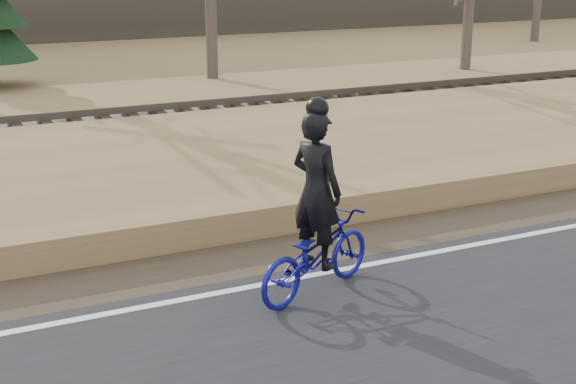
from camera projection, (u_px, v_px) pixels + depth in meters
name	position (u px, v px, depth m)	size (l,w,h in m)	color
ground	(359.00, 278.00, 10.11)	(120.00, 120.00, 0.00)	#95794C
road	(486.00, 366.00, 7.94)	(120.00, 6.00, 0.06)	black
edge_line	(351.00, 268.00, 10.26)	(120.00, 0.12, 0.01)	silver
shoulder	(315.00, 246.00, 11.14)	(120.00, 1.60, 0.04)	#473A2B
embankment	(235.00, 178.00, 13.67)	(120.00, 5.00, 0.44)	#95794C
ballast	(169.00, 133.00, 16.96)	(120.00, 3.00, 0.45)	slate
railroad	(168.00, 119.00, 16.87)	(120.00, 2.40, 0.29)	black
cyclist	(316.00, 233.00, 9.33)	(1.97, 1.32, 2.35)	navy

